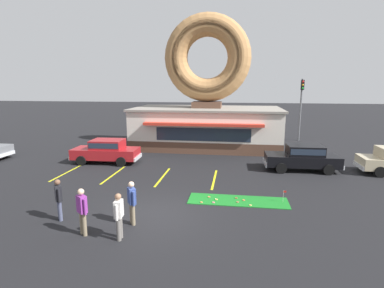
{
  "coord_description": "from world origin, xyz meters",
  "views": [
    {
      "loc": [
        3.23,
        -11.24,
        5.25
      ],
      "look_at": [
        0.85,
        5.0,
        2.0
      ],
      "focal_mm": 28.0,
      "sensor_mm": 36.0,
      "label": 1
    }
  ],
  "objects_px": {
    "pedestrian_hooded_kid": "(119,214)",
    "putting_flag_pin": "(284,194)",
    "traffic_light_pole": "(301,102)",
    "pedestrian_clipboard_woman": "(82,209)",
    "pedestrian_leather_jacket_man": "(132,201)",
    "trash_bin": "(298,151)",
    "car_black": "(303,157)",
    "golf_ball": "(215,199)",
    "car_red": "(107,150)",
    "pedestrian_blue_sweater_man": "(59,198)"
  },
  "relations": [
    {
      "from": "pedestrian_hooded_kid",
      "to": "putting_flag_pin",
      "type": "bearing_deg",
      "value": 34.4
    },
    {
      "from": "traffic_light_pole",
      "to": "pedestrian_clipboard_woman",
      "type": "bearing_deg",
      "value": -119.2
    },
    {
      "from": "pedestrian_leather_jacket_man",
      "to": "trash_bin",
      "type": "distance_m",
      "value": 14.53
    },
    {
      "from": "putting_flag_pin",
      "to": "traffic_light_pole",
      "type": "relative_size",
      "value": 0.09
    },
    {
      "from": "car_black",
      "to": "pedestrian_leather_jacket_man",
      "type": "relative_size",
      "value": 2.71
    },
    {
      "from": "pedestrian_clipboard_woman",
      "to": "traffic_light_pole",
      "type": "height_order",
      "value": "traffic_light_pole"
    },
    {
      "from": "putting_flag_pin",
      "to": "traffic_light_pole",
      "type": "distance_m",
      "value": 16.84
    },
    {
      "from": "golf_ball",
      "to": "car_red",
      "type": "xyz_separation_m",
      "value": [
        -7.84,
        5.73,
        0.82
      ]
    },
    {
      "from": "pedestrian_blue_sweater_man",
      "to": "pedestrian_leather_jacket_man",
      "type": "bearing_deg",
      "value": 1.42
    },
    {
      "from": "car_black",
      "to": "pedestrian_clipboard_woman",
      "type": "distance_m",
      "value": 13.54
    },
    {
      "from": "golf_ball",
      "to": "putting_flag_pin",
      "type": "distance_m",
      "value": 3.12
    },
    {
      "from": "pedestrian_clipboard_woman",
      "to": "traffic_light_pole",
      "type": "distance_m",
      "value": 23.26
    },
    {
      "from": "pedestrian_hooded_kid",
      "to": "traffic_light_pole",
      "type": "xyz_separation_m",
      "value": [
        9.87,
        20.28,
        2.79
      ]
    },
    {
      "from": "pedestrian_leather_jacket_man",
      "to": "pedestrian_clipboard_woman",
      "type": "relative_size",
      "value": 0.99
    },
    {
      "from": "pedestrian_blue_sweater_man",
      "to": "pedestrian_clipboard_woman",
      "type": "height_order",
      "value": "pedestrian_clipboard_woman"
    },
    {
      "from": "car_red",
      "to": "traffic_light_pole",
      "type": "height_order",
      "value": "traffic_light_pole"
    },
    {
      "from": "pedestrian_hooded_kid",
      "to": "traffic_light_pole",
      "type": "height_order",
      "value": "traffic_light_pole"
    },
    {
      "from": "trash_bin",
      "to": "traffic_light_pole",
      "type": "relative_size",
      "value": 0.17
    },
    {
      "from": "putting_flag_pin",
      "to": "pedestrian_hooded_kid",
      "type": "distance_m",
      "value": 7.43
    },
    {
      "from": "car_black",
      "to": "pedestrian_blue_sweater_man",
      "type": "xyz_separation_m",
      "value": [
        -10.95,
        -8.71,
        0.05
      ]
    },
    {
      "from": "trash_bin",
      "to": "pedestrian_leather_jacket_man",
      "type": "bearing_deg",
      "value": -125.06
    },
    {
      "from": "golf_ball",
      "to": "pedestrian_hooded_kid",
      "type": "bearing_deg",
      "value": -126.46
    },
    {
      "from": "pedestrian_hooded_kid",
      "to": "pedestrian_leather_jacket_man",
      "type": "xyz_separation_m",
      "value": [
        0.05,
        1.17,
        0.02
      ]
    },
    {
      "from": "pedestrian_blue_sweater_man",
      "to": "pedestrian_leather_jacket_man",
      "type": "height_order",
      "value": "pedestrian_leather_jacket_man"
    },
    {
      "from": "pedestrian_hooded_kid",
      "to": "pedestrian_leather_jacket_man",
      "type": "relative_size",
      "value": 0.98
    },
    {
      "from": "golf_ball",
      "to": "pedestrian_leather_jacket_man",
      "type": "xyz_separation_m",
      "value": [
        -2.98,
        -2.92,
        0.89
      ]
    },
    {
      "from": "pedestrian_hooded_kid",
      "to": "pedestrian_leather_jacket_man",
      "type": "height_order",
      "value": "pedestrian_leather_jacket_man"
    },
    {
      "from": "pedestrian_clipboard_woman",
      "to": "trash_bin",
      "type": "bearing_deg",
      "value": 52.91
    },
    {
      "from": "pedestrian_clipboard_woman",
      "to": "putting_flag_pin",
      "type": "bearing_deg",
      "value": 28.44
    },
    {
      "from": "car_black",
      "to": "pedestrian_blue_sweater_man",
      "type": "distance_m",
      "value": 13.99
    },
    {
      "from": "putting_flag_pin",
      "to": "pedestrian_blue_sweater_man",
      "type": "relative_size",
      "value": 0.33
    },
    {
      "from": "putting_flag_pin",
      "to": "pedestrian_leather_jacket_man",
      "type": "bearing_deg",
      "value": -153.59
    },
    {
      "from": "car_red",
      "to": "car_black",
      "type": "bearing_deg",
      "value": -0.02
    },
    {
      "from": "traffic_light_pole",
      "to": "pedestrian_hooded_kid",
      "type": "bearing_deg",
      "value": -115.95
    },
    {
      "from": "car_black",
      "to": "car_red",
      "type": "bearing_deg",
      "value": 179.98
    },
    {
      "from": "pedestrian_leather_jacket_man",
      "to": "traffic_light_pole",
      "type": "xyz_separation_m",
      "value": [
        9.82,
        19.1,
        2.77
      ]
    },
    {
      "from": "trash_bin",
      "to": "car_red",
      "type": "bearing_deg",
      "value": -166.19
    },
    {
      "from": "pedestrian_blue_sweater_man",
      "to": "traffic_light_pole",
      "type": "height_order",
      "value": "traffic_light_pole"
    },
    {
      "from": "pedestrian_hooded_kid",
      "to": "car_black",
      "type": "bearing_deg",
      "value": 50.65
    },
    {
      "from": "golf_ball",
      "to": "putting_flag_pin",
      "type": "height_order",
      "value": "putting_flag_pin"
    },
    {
      "from": "golf_ball",
      "to": "pedestrian_clipboard_woman",
      "type": "distance_m",
      "value": 6.01
    },
    {
      "from": "car_red",
      "to": "pedestrian_leather_jacket_man",
      "type": "bearing_deg",
      "value": -60.63
    },
    {
      "from": "putting_flag_pin",
      "to": "pedestrian_hooded_kid",
      "type": "relative_size",
      "value": 0.33
    },
    {
      "from": "putting_flag_pin",
      "to": "pedestrian_leather_jacket_man",
      "type": "xyz_separation_m",
      "value": [
        -6.07,
        -3.01,
        0.51
      ]
    },
    {
      "from": "golf_ball",
      "to": "car_red",
      "type": "distance_m",
      "value": 9.74
    },
    {
      "from": "putting_flag_pin",
      "to": "trash_bin",
      "type": "relative_size",
      "value": 0.56
    },
    {
      "from": "putting_flag_pin",
      "to": "trash_bin",
      "type": "xyz_separation_m",
      "value": [
        2.28,
        8.88,
        0.06
      ]
    },
    {
      "from": "pedestrian_clipboard_woman",
      "to": "trash_bin",
      "type": "distance_m",
      "value": 16.24
    },
    {
      "from": "pedestrian_blue_sweater_man",
      "to": "pedestrian_hooded_kid",
      "type": "relative_size",
      "value": 1.0
    },
    {
      "from": "car_red",
      "to": "pedestrian_clipboard_woman",
      "type": "bearing_deg",
      "value": -70.58
    }
  ]
}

